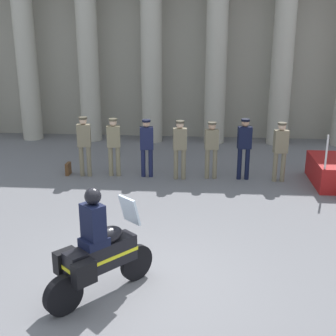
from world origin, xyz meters
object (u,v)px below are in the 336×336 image
object	(u,v)px
motorcycle_with_rider	(97,253)
briefcase_on_ground	(68,169)
officer_in_row_3	(180,145)
officer_in_row_1	(114,142)
officer_in_row_0	(84,142)
officer_in_row_5	(244,144)
officer_in_row_6	(281,147)
officer_in_row_2	(147,144)
officer_in_row_4	(212,146)

from	to	relation	value
motorcycle_with_rider	briefcase_on_ground	world-z (taller)	motorcycle_with_rider
officer_in_row_3	officer_in_row_1	bearing A→B (deg)	-12.55
officer_in_row_0	officer_in_row_5	bearing A→B (deg)	172.62
officer_in_row_0	officer_in_row_3	world-z (taller)	officer_in_row_0
officer_in_row_5	officer_in_row_3	bearing A→B (deg)	-4.34
briefcase_on_ground	officer_in_row_6	bearing A→B (deg)	-0.90
officer_in_row_0	officer_in_row_1	bearing A→B (deg)	177.84
officer_in_row_1	officer_in_row_5	xyz separation A→B (m)	(3.74, -0.00, 0.03)
officer_in_row_3	officer_in_row_5	distance (m)	1.82
officer_in_row_1	officer_in_row_2	size ratio (longest dim) A/B	1.01
officer_in_row_6	motorcycle_with_rider	bearing A→B (deg)	49.74
officer_in_row_4	officer_in_row_3	bearing A→B (deg)	0.33
officer_in_row_0	motorcycle_with_rider	distance (m)	6.37
officer_in_row_6	officer_in_row_4	bearing A→B (deg)	-11.81
officer_in_row_6	motorcycle_with_rider	size ratio (longest dim) A/B	0.90
officer_in_row_4	motorcycle_with_rider	distance (m)	6.47
officer_in_row_0	motorcycle_with_rider	xyz separation A→B (m)	(1.81, -6.10, -0.25)
officer_in_row_2	officer_in_row_4	world-z (taller)	officer_in_row_2
officer_in_row_2	officer_in_row_1	bearing A→B (deg)	-8.60
officer_in_row_1	officer_in_row_6	world-z (taller)	officer_in_row_1
officer_in_row_6	briefcase_on_ground	xyz separation A→B (m)	(-6.13, 0.10, -0.82)
officer_in_row_0	officer_in_row_4	world-z (taller)	officer_in_row_0
officer_in_row_5	motorcycle_with_rider	world-z (taller)	motorcycle_with_rider
officer_in_row_0	briefcase_on_ground	distance (m)	1.03
officer_in_row_5	briefcase_on_ground	world-z (taller)	officer_in_row_5
motorcycle_with_rider	officer_in_row_6	bearing A→B (deg)	9.94
officer_in_row_3	officer_in_row_6	bearing A→B (deg)	172.08
officer_in_row_1	officer_in_row_4	bearing A→B (deg)	171.56
officer_in_row_2	motorcycle_with_rider	xyz separation A→B (m)	(0.01, -6.19, -0.20)
officer_in_row_6	officer_in_row_2	bearing A→B (deg)	-10.11
officer_in_row_3	officer_in_row_4	size ratio (longest dim) A/B	1.03
motorcycle_with_rider	officer_in_row_4	bearing A→B (deg)	25.05
officer_in_row_0	officer_in_row_3	bearing A→B (deg)	170.62
officer_in_row_2	officer_in_row_4	xyz separation A→B (m)	(1.86, 0.00, -0.02)
officer_in_row_2	officer_in_row_3	world-z (taller)	officer_in_row_3
officer_in_row_1	officer_in_row_5	world-z (taller)	officer_in_row_5
officer_in_row_3	officer_in_row_4	world-z (taller)	officer_in_row_3
officer_in_row_4	motorcycle_with_rider	size ratio (longest dim) A/B	0.87
officer_in_row_2	briefcase_on_ground	bearing A→B (deg)	-8.29
officer_in_row_1	officer_in_row_3	distance (m)	1.93
officer_in_row_2	motorcycle_with_rider	distance (m)	6.19
officer_in_row_2	briefcase_on_ground	size ratio (longest dim) A/B	4.71
officer_in_row_4	motorcycle_with_rider	world-z (taller)	motorcycle_with_rider
officer_in_row_3	briefcase_on_ground	bearing A→B (deg)	-10.68
officer_in_row_0	officer_in_row_6	bearing A→B (deg)	171.36
officer_in_row_1	briefcase_on_ground	size ratio (longest dim) A/B	4.75
officer_in_row_0	officer_in_row_2	xyz separation A→B (m)	(1.80, 0.09, -0.04)
officer_in_row_0	officer_in_row_1	world-z (taller)	officer_in_row_0
officer_in_row_2	briefcase_on_ground	world-z (taller)	officer_in_row_2
officer_in_row_1	officer_in_row_4	size ratio (longest dim) A/B	1.03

